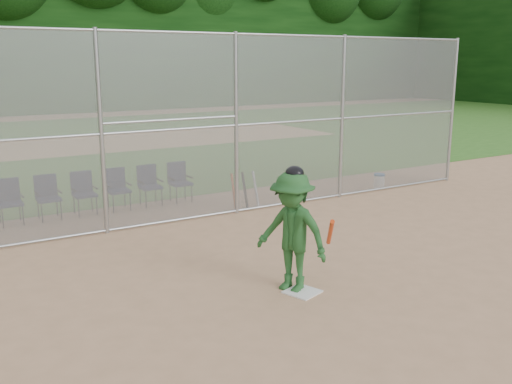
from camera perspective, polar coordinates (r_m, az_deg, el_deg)
ground at (r=8.58m, az=8.82°, el=-10.42°), size 100.00×100.00×0.00m
grass_strip at (r=24.76m, az=-18.98°, el=4.44°), size 100.00×100.00×0.00m
dirt_patch_far at (r=24.76m, az=-18.98°, el=4.44°), size 24.00×24.00×0.00m
backstop_fence at (r=12.20m, az=-6.14°, el=6.71°), size 16.09×0.09×4.00m
treeline at (r=26.57m, az=-20.87°, el=16.74°), size 81.00×60.00×11.00m
home_plate at (r=8.69m, az=4.64°, el=-9.92°), size 0.58×0.58×0.02m
batter_at_plate at (r=8.47m, az=3.63°, el=-3.96°), size 1.17×1.39×1.91m
water_cooler at (r=15.91m, az=12.21°, el=1.12°), size 0.30×0.30×0.38m
spare_bats at (r=13.41m, az=-1.13°, el=0.18°), size 0.66×0.32×0.84m
chair_2 at (r=13.06m, az=-23.37°, el=-0.96°), size 0.54×0.52×0.96m
chair_3 at (r=13.17m, az=-20.03°, el=-0.56°), size 0.54×0.52×0.96m
chair_4 at (r=13.34m, az=-16.76°, el=-0.16°), size 0.54×0.52×0.96m
chair_5 at (r=13.54m, az=-13.58°, el=0.22°), size 0.54×0.52×0.96m
chair_6 at (r=13.79m, az=-10.51°, el=0.59°), size 0.54×0.52×0.96m
chair_7 at (r=14.07m, az=-7.55°, el=0.95°), size 0.54×0.52×0.96m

